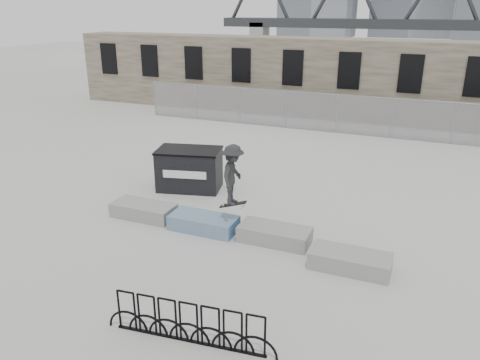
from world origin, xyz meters
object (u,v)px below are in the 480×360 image
planter_offset (350,260)px  skateboarder (233,175)px  dumpster (189,169)px  planter_center_left (204,222)px  planter_center_right (275,234)px  planter_far_left (144,210)px  bike_rack (189,323)px

planter_offset → skateboarder: 3.89m
dumpster → skateboarder: 4.10m
skateboarder → dumpster: bearing=40.1°
planter_center_left → planter_offset: (4.40, -0.56, 0.00)m
planter_center_right → dumpster: 4.99m
planter_far_left → skateboarder: skateboarder is taller
bike_rack → skateboarder: bearing=102.8°
planter_far_left → dumpster: size_ratio=0.80×
planter_far_left → skateboarder: (3.05, 0.01, 1.58)m
planter_center_right → bike_rack: bearing=-92.7°
planter_far_left → planter_offset: (6.55, -0.65, 0.00)m
planter_center_left → planter_offset: same height
skateboarder → planter_offset: bearing=-107.2°
planter_offset → planter_far_left: bearing=174.4°
dumpster → planter_far_left: bearing=-107.4°
planter_center_left → bike_rack: 4.94m
planter_center_right → dumpster: size_ratio=0.80×
planter_offset → bike_rack: bike_rack is taller
planter_far_left → planter_center_left: bearing=-2.4°
planter_center_left → planter_center_right: 2.18m
planter_center_right → planter_offset: 2.32m
planter_center_left → dumpster: bearing=125.0°
planter_far_left → bike_rack: size_ratio=0.56×
planter_center_right → planter_offset: same height
planter_far_left → dumpster: (0.17, 2.73, 0.50)m
planter_far_left → bike_rack: (4.11, -4.63, 0.19)m
planter_center_right → planter_offset: (2.22, -0.65, 0.00)m
planter_center_right → planter_offset: size_ratio=1.00×
bike_rack → skateboarder: size_ratio=1.89×
dumpster → skateboarder: bearing=-57.0°
planter_far_left → planter_offset: 6.58m
planter_offset → skateboarder: size_ratio=1.06×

